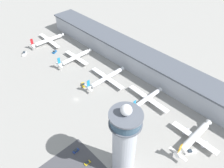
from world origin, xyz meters
TOP-DOWN VIEW (x-y plane):
  - ground_plane at (0.00, 0.00)m, footprint 1000.00×1000.00m
  - terminal_building at (0.00, 70.00)m, footprint 235.88×25.00m
  - control_tower at (67.69, -15.08)m, footprint 16.99×16.99m
  - airplane_gate_alpha at (-94.89, 32.67)m, footprint 40.07×40.07m
  - airplane_gate_bravo at (-45.14, 33.43)m, footprint 32.89×39.99m
  - airplane_gate_charlie at (0.04, 33.97)m, footprint 39.39×42.42m
  - airplane_gate_delta at (42.39, 39.73)m, footprint 39.62×33.28m
  - airplane_gate_echo at (87.77, 32.75)m, footprint 34.08×39.27m
  - service_truck_catering at (91.21, 23.99)m, footprint 6.41×8.00m
  - service_truck_fuel at (-73.44, 26.20)m, footprint 4.79×6.16m
  - service_truck_baggage at (-92.51, 1.33)m, footprint 7.81×7.08m
  - service_truck_water at (-9.58, 15.12)m, footprint 6.27×4.73m
  - car_yellow_taxi at (50.59, -29.20)m, footprint 1.86×4.09m
  - car_silver_sedan at (38.65, -29.24)m, footprint 1.90×4.37m

SIDE VIEW (x-z plane):
  - ground_plane at x=0.00m, z-range 0.00..0.00m
  - car_silver_sedan at x=38.65m, z-range -0.16..1.23m
  - car_yellow_taxi at x=50.59m, z-range -0.17..1.32m
  - service_truck_fuel at x=-73.44m, z-range -0.37..2.03m
  - service_truck_catering at x=91.21m, z-range -0.40..2.18m
  - service_truck_water at x=-9.58m, z-range -0.42..2.32m
  - service_truck_baggage at x=-92.51m, z-range -0.44..2.47m
  - airplane_gate_charlie at x=0.04m, z-range -2.17..9.84m
  - airplane_gate_alpha at x=-94.89m, z-range -2.27..9.99m
  - airplane_gate_bravo at x=-45.14m, z-range -1.93..10.50m
  - airplane_gate_delta at x=42.39m, z-range -1.51..10.20m
  - airplane_gate_echo at x=87.77m, z-range -2.61..11.67m
  - terminal_building at x=0.00m, z-range 0.10..19.33m
  - control_tower at x=67.69m, z-range -0.86..53.88m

